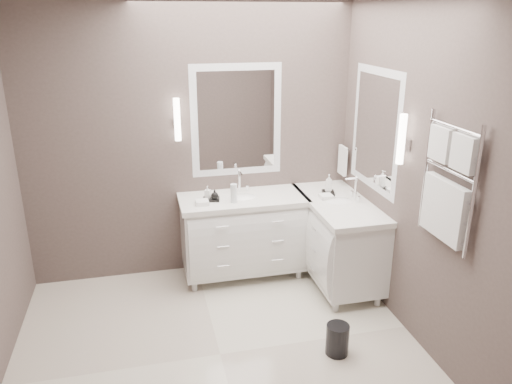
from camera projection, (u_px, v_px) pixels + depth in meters
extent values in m
cube|color=beige|center=(220.00, 355.00, 3.93)|extent=(3.20, 3.00, 0.01)
cube|color=#4F423F|center=(191.00, 143.00, 4.86)|extent=(3.20, 0.01, 2.70)
cube|color=#4F423F|center=(272.00, 310.00, 2.10)|extent=(3.20, 0.01, 2.70)
cube|color=#4F423F|center=(422.00, 177.00, 3.83)|extent=(0.01, 3.00, 2.70)
cube|color=white|center=(243.00, 234.00, 5.00)|extent=(1.20, 0.55, 0.70)
cube|color=white|center=(243.00, 199.00, 4.88)|extent=(1.24, 0.59, 0.05)
ellipsoid|color=white|center=(243.00, 201.00, 4.88)|extent=(0.36, 0.28, 0.12)
cylinder|color=white|center=(239.00, 181.00, 4.98)|extent=(0.02, 0.02, 0.22)
cube|color=white|center=(337.00, 239.00, 4.90)|extent=(0.55, 1.20, 0.70)
cube|color=white|center=(339.00, 203.00, 4.77)|extent=(0.59, 1.24, 0.05)
ellipsoid|color=white|center=(339.00, 205.00, 4.78)|extent=(0.36, 0.28, 0.12)
cylinder|color=white|center=(356.00, 189.00, 4.76)|extent=(0.02, 0.02, 0.22)
cube|color=white|center=(237.00, 121.00, 4.88)|extent=(0.90, 0.02, 1.10)
cube|color=white|center=(237.00, 121.00, 4.88)|extent=(0.77, 0.02, 0.96)
cube|color=white|center=(375.00, 130.00, 4.49)|extent=(0.02, 0.90, 1.10)
cube|color=white|center=(375.00, 130.00, 4.49)|extent=(0.02, 0.90, 0.96)
cube|color=white|center=(177.00, 125.00, 4.69)|extent=(0.05, 0.05, 0.10)
cylinder|color=white|center=(177.00, 120.00, 4.67)|extent=(0.06, 0.06, 0.40)
cube|color=white|center=(401.00, 145.00, 3.95)|extent=(0.05, 0.05, 0.10)
cylinder|color=white|center=(402.00, 139.00, 3.93)|extent=(0.06, 0.06, 0.40)
cylinder|color=white|center=(344.00, 147.00, 5.10)|extent=(0.02, 0.22, 0.02)
cube|color=white|center=(343.00, 160.00, 5.14)|extent=(0.03, 0.17, 0.30)
cylinder|color=white|center=(474.00, 194.00, 3.17)|extent=(0.03, 0.03, 0.90)
cylinder|color=white|center=(427.00, 170.00, 3.67)|extent=(0.03, 0.03, 0.90)
cube|color=white|center=(464.00, 153.00, 3.22)|extent=(0.06, 0.22, 0.24)
cube|color=white|center=(441.00, 144.00, 3.46)|extent=(0.06, 0.22, 0.24)
cube|color=white|center=(444.00, 209.00, 3.49)|extent=(0.06, 0.46, 0.42)
cylinder|color=black|center=(337.00, 339.00, 3.91)|extent=(0.20, 0.20, 0.25)
cube|color=black|center=(211.00, 199.00, 4.77)|extent=(0.18, 0.14, 0.02)
cube|color=black|center=(328.00, 193.00, 4.94)|extent=(0.15, 0.18, 0.02)
cylinder|color=silver|center=(234.00, 193.00, 4.69)|extent=(0.08, 0.08, 0.18)
imported|color=white|center=(208.00, 192.00, 4.76)|extent=(0.07, 0.07, 0.12)
imported|color=black|center=(215.00, 194.00, 4.73)|extent=(0.09, 0.09, 0.09)
imported|color=white|center=(329.00, 183.00, 4.91)|extent=(0.09, 0.09, 0.18)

